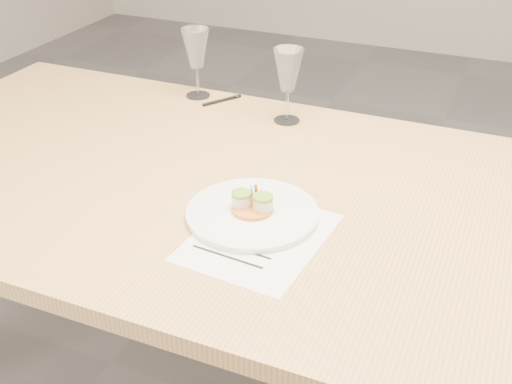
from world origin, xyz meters
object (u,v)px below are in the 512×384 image
at_px(wine_glass_1, 288,71).
at_px(recipe_sheet, 259,237).
at_px(dining_table, 325,227).
at_px(ballpoint_pen, 222,100).
at_px(dinner_plate, 252,212).
at_px(wine_glass_0, 196,50).

bearing_deg(wine_glass_1, recipe_sheet, -74.82).
height_order(dining_table, wine_glass_1, wine_glass_1).
bearing_deg(wine_glass_1, ballpoint_pen, 166.29).
bearing_deg(dinner_plate, wine_glass_1, 102.48).
bearing_deg(recipe_sheet, wine_glass_1, 110.32).
bearing_deg(ballpoint_pen, dining_table, -99.83).
bearing_deg(wine_glass_0, wine_glass_1, -12.12).
bearing_deg(dinner_plate, recipe_sheet, -57.02).
height_order(dining_table, recipe_sheet, recipe_sheet).
bearing_deg(ballpoint_pen, recipe_sheet, -115.48).
bearing_deg(wine_glass_0, recipe_sheet, -53.41).
distance_m(recipe_sheet, ballpoint_pen, 0.72).
relative_size(dining_table, recipe_sheet, 7.25).
xyz_separation_m(dining_table, wine_glass_0, (-0.55, 0.44, 0.21)).
height_order(ballpoint_pen, wine_glass_0, wine_glass_0).
xyz_separation_m(recipe_sheet, ballpoint_pen, (-0.38, 0.61, 0.00)).
height_order(dining_table, dinner_plate, dinner_plate).
distance_m(ballpoint_pen, wine_glass_1, 0.27).
xyz_separation_m(ballpoint_pen, wine_glass_0, (-0.09, 0.01, 0.14)).
height_order(dinner_plate, wine_glass_1, wine_glass_1).
distance_m(dinner_plate, recipe_sheet, 0.08).
bearing_deg(dinner_plate, dining_table, 43.75).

